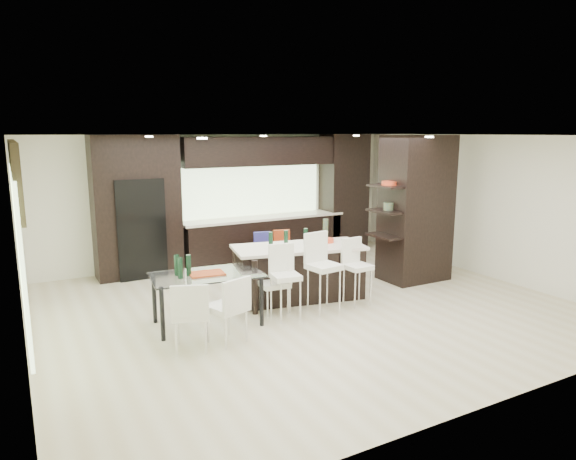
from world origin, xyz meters
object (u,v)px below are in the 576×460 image
chair_far (191,318)px  chair_end (274,288)px  kitchen_island (299,272)px  dining_table (208,299)px  stool_mid (324,281)px  stool_left (285,290)px  stool_right (357,279)px  bench (279,260)px  chair_near (227,312)px  floor_vase (325,250)px

chair_far → chair_end: 1.73m
kitchen_island → chair_far: 2.53m
dining_table → stool_mid: bearing=-5.6°
stool_left → stool_right: stool_left is taller
kitchen_island → stool_right: bearing=-37.5°
kitchen_island → stool_left: bearing=-119.6°
bench → stool_mid: bearing=-86.9°
bench → chair_near: 3.57m
stool_left → chair_end: bearing=102.1°
bench → chair_end: 2.35m
stool_right → bench: bearing=92.0°
stool_mid → stool_right: (0.66, 0.03, -0.06)m
stool_left → dining_table: bearing=170.8°
stool_left → floor_vase: (1.59, 1.39, 0.14)m
stool_mid → floor_vase: floor_vase is taller
kitchen_island → floor_vase: floor_vase is taller
stool_left → floor_vase: bearing=49.1°
kitchen_island → chair_end: (-0.68, -0.42, -0.05)m
stool_left → chair_near: size_ratio=1.07×
stool_left → stool_right: 1.32m
bench → chair_near: (-2.23, -2.78, 0.18)m
stool_mid → dining_table: bearing=160.5°
stool_mid → floor_vase: (0.93, 1.42, 0.09)m
floor_vase → chair_end: size_ratio=1.50×
chair_far → chair_near: bearing=20.5°
stool_left → stool_mid: size_ratio=0.90×
stool_mid → dining_table: size_ratio=0.64×
stool_left → bench: stool_left is taller
chair_near → chair_end: bearing=16.3°
chair_end → chair_far: bearing=120.6°
stool_left → chair_far: (-1.59, -0.41, -0.02)m
chair_far → chair_end: (1.56, 0.75, -0.03)m
chair_near → chair_far: (-0.49, -0.00, 0.01)m
chair_end → bench: bearing=-24.8°
dining_table → stool_left: bearing=-11.2°
stool_left → stool_mid: (0.66, -0.02, 0.05)m
chair_near → chair_end: 1.31m
stool_left → chair_near: stool_left is taller
stool_left → stool_right: bearing=8.2°
chair_end → stool_left: bearing=-170.9°
dining_table → kitchen_island: bearing=19.5°
stool_left → bench: (1.14, 2.37, -0.21)m
bench → dining_table: bearing=-123.3°
chair_near → stool_mid: bearing=-6.1°
kitchen_island → chair_end: size_ratio=2.73×
stool_left → chair_near: bearing=-151.7°
kitchen_island → floor_vase: size_ratio=1.82×
chair_end → chair_near: bearing=129.8°
stool_mid → chair_end: bearing=144.3°
kitchen_island → chair_near: 2.11m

